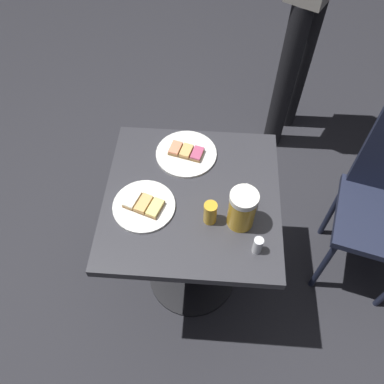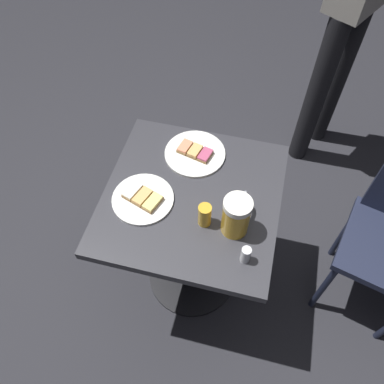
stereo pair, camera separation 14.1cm
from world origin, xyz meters
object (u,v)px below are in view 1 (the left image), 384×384
salt_shaker (258,245)px  plate_near (144,205)px  plate_far (186,153)px  beer_glass_small (210,213)px  beer_mug (242,208)px

salt_shaker → plate_near: bearing=70.0°
plate_far → beer_glass_small: size_ratio=2.58×
plate_near → plate_far: (0.26, -0.13, -0.00)m
salt_shaker → beer_mug: bearing=25.8°
beer_mug → salt_shaker: (-0.11, -0.05, -0.04)m
plate_far → beer_mug: (-0.29, -0.21, 0.07)m
plate_near → beer_glass_small: (-0.04, -0.24, 0.04)m
plate_far → salt_shaker: (-0.40, -0.27, 0.03)m
beer_mug → plate_near: bearing=84.6°
plate_far → beer_glass_small: beer_glass_small is taller
plate_near → beer_mug: bearing=-95.4°
plate_near → plate_far: bearing=-27.2°
plate_near → beer_glass_small: size_ratio=2.42×
plate_near → beer_mug: size_ratio=1.41×
plate_near → beer_mug: (-0.03, -0.34, 0.07)m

